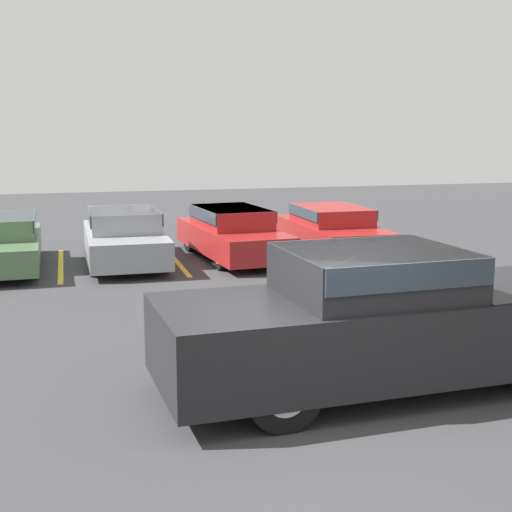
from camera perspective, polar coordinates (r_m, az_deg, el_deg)
ground_plane at (r=8.48m, az=4.10°, el=-12.69°), size 60.00×60.00×0.00m
stall_stripe_b at (r=17.87m, az=-15.35°, el=-0.72°), size 0.12×4.39×0.01m
stall_stripe_c at (r=18.06m, az=-6.47°, el=-0.30°), size 0.12×4.39×0.01m
stall_stripe_d at (r=18.67m, az=2.04°, el=0.11°), size 0.12×4.39×0.01m
stall_stripe_e at (r=19.66m, az=9.85°, el=0.48°), size 0.12×4.39×0.01m
pickup_truck at (r=9.29m, az=11.04°, el=-4.86°), size 6.16×2.37×1.81m
parked_sedan_a at (r=17.80m, az=-19.82°, el=1.16°), size 1.87×4.61×1.24m
parked_sedan_b at (r=17.67m, az=-10.50°, el=1.65°), size 1.82×4.43×1.32m
parked_sedan_c at (r=18.13m, az=-1.94°, el=1.98°), size 2.16×4.81×1.29m
parked_sedan_d at (r=19.26m, az=6.09°, el=2.30°), size 1.85×4.53×1.20m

